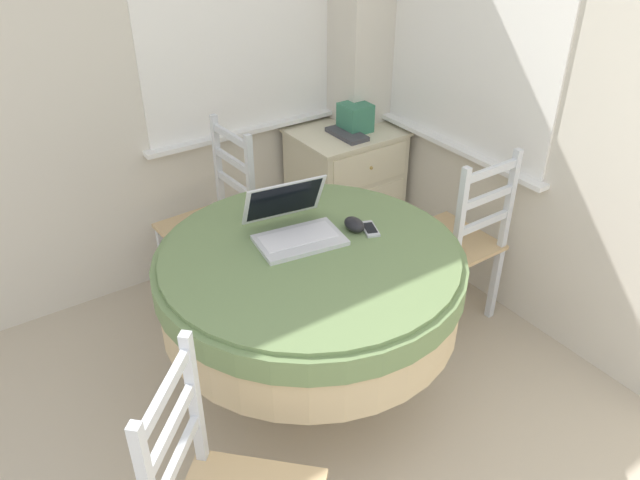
% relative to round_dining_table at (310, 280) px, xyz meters
% --- Properties ---
extents(corner_room_shell, '(4.07, 4.90, 2.55)m').
position_rel_round_dining_table_xyz_m(corner_room_shell, '(0.43, 0.10, 0.66)').
color(corner_room_shell, beige).
rests_on(corner_room_shell, ground_plane).
extents(round_dining_table, '(1.23, 1.23, 0.76)m').
position_rel_round_dining_table_xyz_m(round_dining_table, '(0.00, 0.00, 0.00)').
color(round_dining_table, '#4C3D2D').
rests_on(round_dining_table, ground_plane).
extents(laptop, '(0.38, 0.36, 0.21)m').
position_rel_round_dining_table_xyz_m(laptop, '(0.01, 0.13, 0.18)').
color(laptop, silver).
rests_on(laptop, round_dining_table).
extents(computer_mouse, '(0.07, 0.11, 0.05)m').
position_rel_round_dining_table_xyz_m(computer_mouse, '(0.24, 0.03, 0.17)').
color(computer_mouse, black).
rests_on(computer_mouse, round_dining_table).
extents(cell_phone, '(0.09, 0.13, 0.01)m').
position_rel_round_dining_table_xyz_m(cell_phone, '(0.29, -0.00, 0.14)').
color(cell_phone, '#B2B7BC').
rests_on(cell_phone, round_dining_table).
extents(dining_chair_near_back_window, '(0.45, 0.40, 0.95)m').
position_rel_round_dining_table_xyz_m(dining_chair_near_back_window, '(0.01, 0.92, -0.18)').
color(dining_chair_near_back_window, tan).
rests_on(dining_chair_near_back_window, ground_plane).
extents(dining_chair_near_right_window, '(0.39, 0.44, 0.95)m').
position_rel_round_dining_table_xyz_m(dining_chair_near_right_window, '(0.92, 0.07, -0.18)').
color(dining_chair_near_right_window, tan).
rests_on(dining_chair_near_right_window, ground_plane).
extents(corner_cabinet, '(0.59, 0.50, 0.73)m').
position_rel_round_dining_table_xyz_m(corner_cabinet, '(0.89, 0.97, -0.25)').
color(corner_cabinet, beige).
rests_on(corner_cabinet, ground_plane).
extents(storage_box, '(0.16, 0.16, 0.16)m').
position_rel_round_dining_table_xyz_m(storage_box, '(0.93, 0.95, 0.19)').
color(storage_box, '#387A5B').
rests_on(storage_box, corner_cabinet).
extents(book_on_cabinet, '(0.12, 0.26, 0.02)m').
position_rel_round_dining_table_xyz_m(book_on_cabinet, '(0.84, 0.91, 0.12)').
color(book_on_cabinet, '#3F3F44').
rests_on(book_on_cabinet, corner_cabinet).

